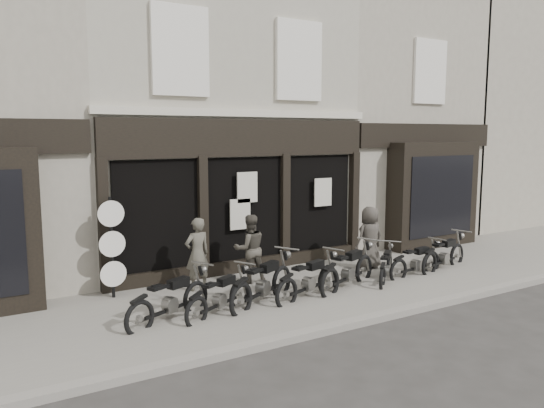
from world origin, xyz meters
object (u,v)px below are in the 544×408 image
motorcycle_2 (263,287)px  advert_sign_post (112,252)px  motorcycle_6 (416,264)px  man_left (197,254)px  motorcycle_1 (220,299)px  motorcycle_5 (386,269)px  motorcycle_0 (170,304)px  man_right (370,238)px  man_centre (250,249)px  motorcycle_4 (348,273)px  motorcycle_7 (444,257)px  motorcycle_3 (309,283)px

motorcycle_2 → advert_sign_post: bearing=116.9°
motorcycle_2 → motorcycle_6: motorcycle_2 is taller
motorcycle_6 → man_left: bearing=155.9°
motorcycle_1 → motorcycle_5: 4.40m
motorcycle_5 → motorcycle_6: 0.95m
motorcycle_6 → advert_sign_post: bearing=157.0°
motorcycle_1 → motorcycle_0: bearing=143.1°
motorcycle_6 → man_right: 1.32m
motorcycle_2 → man_centre: bearing=44.5°
motorcycle_2 → motorcycle_4: size_ratio=0.97×
advert_sign_post → motorcycle_2: bearing=-36.0°
motorcycle_1 → man_centre: bearing=18.9°
motorcycle_1 → motorcycle_7: (6.42, 0.12, 0.02)m
motorcycle_5 → motorcycle_4: bearing=140.0°
motorcycle_0 → man_centre: (2.45, 1.39, 0.51)m
man_right → motorcycle_0: bearing=9.9°
advert_sign_post → man_right: bearing=-8.5°
motorcycle_2 → motorcycle_3: (1.02, -0.17, -0.03)m
motorcycle_5 → advert_sign_post: 6.26m
motorcycle_4 → advert_sign_post: bearing=137.1°
motorcycle_0 → motorcycle_5: bearing=-25.4°
motorcycle_7 → motorcycle_0: bearing=166.4°
motorcycle_3 → motorcycle_5: (2.32, 0.13, -0.04)m
motorcycle_7 → man_centre: bearing=150.5°
motorcycle_3 → man_left: 2.52m
advert_sign_post → motorcycle_5: bearing=-18.1°
motorcycle_6 → man_centre: man_centre is taller
motorcycle_1 → man_centre: 2.23m
motorcycle_6 → motorcycle_1: bearing=173.3°
motorcycle_0 → motorcycle_7: (7.36, -0.04, -0.01)m
motorcycle_3 → motorcycle_2: bearing=152.3°
motorcycle_1 → advert_sign_post: advert_sign_post is taller
motorcycle_7 → man_left: 6.39m
man_right → advert_sign_post: (-6.27, 0.90, 0.18)m
motorcycle_5 → motorcycle_2: bearing=139.2°
man_right → motorcycle_3: bearing=23.4°
motorcycle_7 → man_left: size_ratio=1.27×
motorcycle_3 → man_left: size_ratio=1.26×
motorcycle_0 → motorcycle_1: motorcycle_0 is taller
motorcycle_1 → motorcycle_7: size_ratio=0.88×
motorcycle_2 → motorcycle_5: size_ratio=1.32×
motorcycle_0 → motorcycle_1: size_ratio=1.09×
man_left → motorcycle_4: bearing=147.4°
motorcycle_2 → man_left: bearing=92.0°
advert_sign_post → motorcycle_3: bearing=-29.6°
motorcycle_7 → man_left: bearing=153.3°
motorcycle_5 → man_right: size_ratio=0.98×
man_left → man_centre: 1.29m
motorcycle_0 → advert_sign_post: advert_sign_post is taller
man_centre → man_right: man_right is taller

